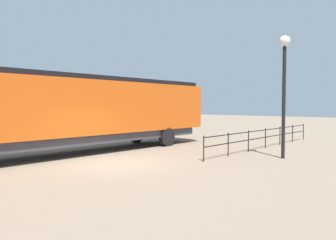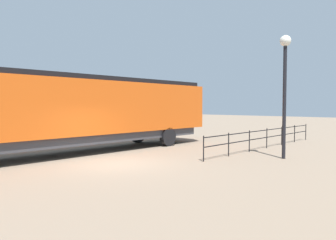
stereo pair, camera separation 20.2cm
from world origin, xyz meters
TOP-DOWN VIEW (x-y plane):
  - ground_plane at (0.00, 0.00)m, footprint 120.00×120.00m
  - locomotive at (-3.78, 0.71)m, footprint 2.97×17.71m
  - lamp_post at (4.51, 6.00)m, footprint 0.50×0.50m
  - platform_fence at (2.31, 8.85)m, footprint 0.05×11.99m

SIDE VIEW (x-z plane):
  - ground_plane at x=0.00m, z-range 0.00..0.00m
  - platform_fence at x=2.31m, z-range 0.17..1.29m
  - locomotive at x=-3.78m, z-range 0.26..4.14m
  - lamp_post at x=4.51m, z-range 1.11..6.67m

